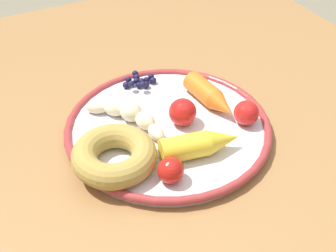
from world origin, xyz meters
The scene contains 10 objects.
dining_table centered at (0.00, 0.00, 0.67)m, with size 0.95×0.95×0.77m.
plate centered at (-0.03, -0.01, 0.78)m, with size 0.31×0.31×0.02m.
banana centered at (0.01, 0.04, 0.80)m, with size 0.13×0.09×0.03m.
carrot_orange centered at (-0.01, -0.09, 0.80)m, with size 0.11×0.04×0.03m.
carrot_yellow centered at (-0.10, -0.02, 0.80)m, with size 0.06×0.12×0.04m.
donut centered at (-0.07, 0.10, 0.80)m, with size 0.11×0.11×0.03m, color #AC8F43.
blueberry_pile centered at (0.09, -0.01, 0.79)m, with size 0.06×0.06×0.02m.
tomato_near centered at (-0.13, 0.04, 0.80)m, with size 0.03×0.03×0.03m, color red.
tomato_mid centered at (-0.03, -0.03, 0.80)m, with size 0.04×0.04×0.04m, color red.
tomato_far centered at (-0.08, -0.11, 0.80)m, with size 0.04×0.04×0.04m, color red.
Camera 1 is at (-0.49, 0.24, 1.21)m, focal length 48.74 mm.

